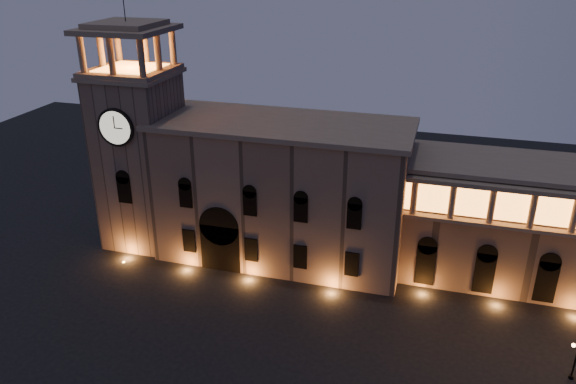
# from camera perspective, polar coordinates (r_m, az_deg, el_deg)

# --- Properties ---
(ground) EXTENTS (160.00, 160.00, 0.00)m
(ground) POSITION_cam_1_polar(r_m,az_deg,el_deg) (55.33, -5.33, -17.47)
(ground) COLOR black
(ground) RESTS_ON ground
(government_building) EXTENTS (30.80, 12.80, 17.60)m
(government_building) POSITION_cam_1_polar(r_m,az_deg,el_deg) (68.88, -0.70, 0.09)
(government_building) COLOR #7B6250
(government_building) RESTS_ON ground
(clock_tower) EXTENTS (9.80, 9.80, 32.40)m
(clock_tower) POSITION_cam_1_polar(r_m,az_deg,el_deg) (73.83, -14.80, 4.03)
(clock_tower) COLOR #7B6250
(clock_tower) RESTS_ON ground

